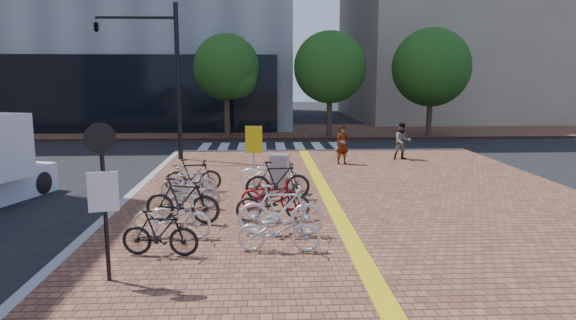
{
  "coord_description": "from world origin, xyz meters",
  "views": [
    {
      "loc": [
        0.05,
        -12.62,
        3.76
      ],
      "look_at": [
        0.79,
        2.16,
        1.3
      ],
      "focal_mm": 32.0,
      "sensor_mm": 36.0,
      "label": 1
    }
  ],
  "objects": [
    {
      "name": "bike_11",
      "position": [
        0.27,
        3.4,
        0.66
      ],
      "size": [
        2.05,
        1.02,
        1.03
      ],
      "primitive_type": "imported",
      "rotation": [
        0.0,
        0.0,
        1.39
      ],
      "color": "white",
      "rests_on": "sidewalk"
    },
    {
      "name": "bike_1",
      "position": [
        -1.99,
        -1.43,
        0.62
      ],
      "size": [
        1.86,
        0.86,
        0.94
      ],
      "primitive_type": "imported",
      "rotation": [
        0.0,
        0.0,
        1.44
      ],
      "color": "silver",
      "rests_on": "sidewalk"
    },
    {
      "name": "tactile_strip",
      "position": [
        2.0,
        -5.0,
        0.16
      ],
      "size": [
        0.4,
        34.0,
        0.01
      ],
      "primitive_type": "cube",
      "color": "gold",
      "rests_on": "sidewalk"
    },
    {
      "name": "utility_box",
      "position": [
        0.57,
        2.95,
        0.75
      ],
      "size": [
        0.63,
        0.53,
        1.2
      ],
      "primitive_type": "cube",
      "rotation": [
        0.0,
        0.0,
        -0.27
      ],
      "color": "#BABBBF",
      "rests_on": "sidewalk"
    },
    {
      "name": "bike_7",
      "position": [
        0.44,
        -1.38,
        0.74
      ],
      "size": [
        2.0,
        0.75,
        1.18
      ],
      "primitive_type": "imported",
      "rotation": [
        0.0,
        0.0,
        1.47
      ],
      "color": "silver",
      "rests_on": "sidewalk"
    },
    {
      "name": "bike_6",
      "position": [
        0.37,
        -2.45,
        0.6
      ],
      "size": [
        1.76,
        0.73,
        0.91
      ],
      "primitive_type": "imported",
      "rotation": [
        0.0,
        0.0,
        1.5
      ],
      "color": "silver",
      "rests_on": "sidewalk"
    },
    {
      "name": "pedestrian_a",
      "position": [
        3.31,
        7.99,
        0.94
      ],
      "size": [
        0.67,
        0.56,
        1.58
      ],
      "primitive_type": "imported",
      "rotation": [
        0.0,
        0.0,
        0.36
      ],
      "color": "gray",
      "rests_on": "sidewalk"
    },
    {
      "name": "kerb_north",
      "position": [
        3.0,
        12.0,
        0.08
      ],
      "size": [
        14.0,
        0.25,
        0.15
      ],
      "primitive_type": "cube",
      "color": "gray",
      "rests_on": "ground"
    },
    {
      "name": "traffic_light_pole",
      "position": [
        -5.02,
        9.54,
        4.68
      ],
      "size": [
        3.52,
        1.36,
        6.56
      ],
      "color": "black",
      "rests_on": "sidewalk"
    },
    {
      "name": "building_beige",
      "position": [
        18.0,
        32.0,
        9.0
      ],
      "size": [
        20.0,
        18.0,
        18.0
      ],
      "primitive_type": "cube",
      "color": "gray",
      "rests_on": "ground"
    },
    {
      "name": "bike_0",
      "position": [
        -2.02,
        -2.59,
        0.62
      ],
      "size": [
        1.62,
        0.64,
        0.95
      ],
      "primitive_type": "imported",
      "rotation": [
        0.0,
        0.0,
        1.44
      ],
      "color": "black",
      "rests_on": "sidewalk"
    },
    {
      "name": "sidewalk",
      "position": [
        3.0,
        -5.0,
        0.07
      ],
      "size": [
        14.0,
        34.0,
        0.15
      ],
      "primitive_type": "cube",
      "color": "brown",
      "rests_on": "ground"
    },
    {
      "name": "pedestrian_b",
      "position": [
        6.07,
        9.0,
        0.94
      ],
      "size": [
        0.8,
        0.65,
        1.58
      ],
      "primitive_type": "imported",
      "rotation": [
        0.0,
        0.0,
        0.07
      ],
      "color": "#464B59",
      "rests_on": "sidewalk"
    },
    {
      "name": "crosswalk",
      "position": [
        0.5,
        14.0,
        0.01
      ],
      "size": [
        7.5,
        4.0,
        0.01
      ],
      "color": "silver",
      "rests_on": "ground"
    },
    {
      "name": "bike_5",
      "position": [
        -2.12,
        3.16,
        0.67
      ],
      "size": [
        1.79,
        0.71,
        1.05
      ],
      "primitive_type": "imported",
      "rotation": [
        0.0,
        0.0,
        1.7
      ],
      "color": "black",
      "rests_on": "sidewalk"
    },
    {
      "name": "street_trees",
      "position": [
        5.04,
        17.45,
        4.1
      ],
      "size": [
        16.2,
        4.6,
        6.35
      ],
      "color": "#38281E",
      "rests_on": "far_sidewalk"
    },
    {
      "name": "ground",
      "position": [
        0.0,
        0.0,
        0.0
      ],
      "size": [
        120.0,
        120.0,
        0.0
      ],
      "primitive_type": "plane",
      "color": "black",
      "rests_on": "ground"
    },
    {
      "name": "bike_10",
      "position": [
        0.49,
        2.03,
        0.72
      ],
      "size": [
        1.93,
        0.67,
        1.14
      ],
      "primitive_type": "imported",
      "rotation": [
        0.0,
        0.0,
        1.64
      ],
      "color": "black",
      "rests_on": "sidewalk"
    },
    {
      "name": "kerb_west",
      "position": [
        -4.0,
        -5.0,
        0.08
      ],
      "size": [
        0.25,
        34.0,
        0.15
      ],
      "primitive_type": "cube",
      "color": "gray",
      "rests_on": "ground"
    },
    {
      "name": "bike_2",
      "position": [
        -1.92,
        -0.28,
        0.72
      ],
      "size": [
        1.97,
        0.91,
        1.14
      ],
      "primitive_type": "imported",
      "rotation": [
        0.0,
        0.0,
        1.37
      ],
      "color": "black",
      "rests_on": "sidewalk"
    },
    {
      "name": "bike_4",
      "position": [
        -2.1,
        2.11,
        0.64
      ],
      "size": [
        1.65,
        0.47,
        0.99
      ],
      "primitive_type": "imported",
      "rotation": [
        0.0,
        0.0,
        1.57
      ],
      "color": "#BABABF",
      "rests_on": "sidewalk"
    },
    {
      "name": "bike_9",
      "position": [
        0.26,
        0.88,
        0.57
      ],
      "size": [
        1.68,
        0.79,
        0.85
      ],
      "primitive_type": "imported",
      "rotation": [
        0.0,
        0.0,
        1.43
      ],
      "color": "#AB0C1B",
      "rests_on": "sidewalk"
    },
    {
      "name": "bike_8",
      "position": [
        0.31,
        -0.19,
        0.64
      ],
      "size": [
        1.95,
        0.9,
        0.99
      ],
      "primitive_type": "imported",
      "rotation": [
        0.0,
        0.0,
        1.71
      ],
      "color": "black",
      "rests_on": "sidewalk"
    },
    {
      "name": "yellow_sign",
      "position": [
        -0.23,
        3.73,
        1.53
      ],
      "size": [
        0.54,
        0.14,
        2.0
      ],
      "color": "#B7B7BC",
      "rests_on": "sidewalk"
    },
    {
      "name": "notice_sign",
      "position": [
        -2.69,
        -3.85,
        1.93
      ],
      "size": [
        0.52,
        0.18,
        2.82
      ],
      "color": "black",
      "rests_on": "sidewalk"
    },
    {
      "name": "far_sidewalk",
      "position": [
        0.0,
        21.0,
        0.07
      ],
      "size": [
        70.0,
        8.0,
        0.15
      ],
      "primitive_type": "cube",
      "color": "brown",
      "rests_on": "ground"
    },
    {
      "name": "bike_3",
      "position": [
        -1.88,
        1.13,
        0.61
      ],
      "size": [
        1.58,
        0.59,
        0.93
      ],
      "primitive_type": "imported",
      "rotation": [
        0.0,
        0.0,
        1.47
      ],
      "color": "#AEADB2",
      "rests_on": "sidewalk"
    }
  ]
}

